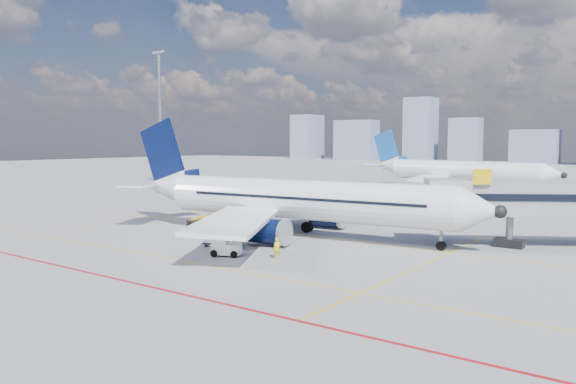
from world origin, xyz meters
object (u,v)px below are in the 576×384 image
Objects in this scene: second_aircraft at (456,171)px; cargo_dolly at (223,236)px; ramp_worker at (277,248)px; main_aircraft at (288,199)px; belt_loader at (210,222)px; baggage_tug at (225,247)px.

second_aircraft reaches higher than cargo_dolly.
second_aircraft is 64.64m from ramp_worker.
main_aircraft reaches higher than second_aircraft.
ramp_worker is at bearing -44.49° from belt_loader.
second_aircraft is at bearing 69.43° from belt_loader.
cargo_dolly is 2.08× the size of ramp_worker.
second_aircraft is 15.06× the size of baggage_tug.
baggage_tug is at bearing -85.99° from main_aircraft.
belt_loader is 3.84× the size of ramp_worker.
second_aircraft is 11.36× the size of cargo_dolly.
ramp_worker is at bearing -10.97° from cargo_dolly.
cargo_dolly is (-2.40, 2.38, 0.24)m from baggage_tug.
cargo_dolly is 6.17m from ramp_worker.
belt_loader is at bearing 114.56° from baggage_tug.
main_aircraft reaches higher than cargo_dolly.
ramp_worker is (6.10, -0.88, -0.17)m from cargo_dolly.
ramp_worker is (9.73, -63.86, -2.46)m from second_aircraft.
belt_loader is (-8.57, -1.16, -2.61)m from main_aircraft.
belt_loader reaches higher than baggage_tug.
cargo_dolly reaches higher than baggage_tug.
ramp_worker is at bearing -2.20° from baggage_tug.
main_aircraft reaches higher than ramp_worker.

